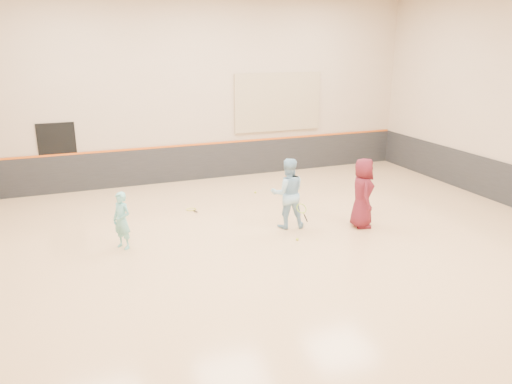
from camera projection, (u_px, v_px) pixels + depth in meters
name	position (u px, v px, depth m)	size (l,w,h in m)	color
room	(269.00, 210.00, 11.57)	(15.04, 12.04, 6.22)	tan
wainscot_back	(202.00, 162.00, 16.96)	(14.90, 0.04, 1.20)	#232326
wainscot_right	(511.00, 186.00, 14.22)	(0.04, 11.90, 1.20)	#232326
accent_stripe	(201.00, 144.00, 16.76)	(14.90, 0.03, 0.06)	#D85914
acoustic_panel	(278.00, 102.00, 17.34)	(3.20, 0.08, 2.00)	tan
doorway	(59.00, 159.00, 15.26)	(1.10, 0.05, 2.20)	black
girl	(122.00, 220.00, 11.31)	(0.49, 0.32, 1.34)	#77CFCC
instructor	(288.00, 193.00, 12.52)	(0.87, 0.68, 1.80)	#92C2E1
young_man	(362.00, 193.00, 12.57)	(0.87, 0.57, 1.79)	maroon
held_racket	(301.00, 208.00, 12.37)	(0.44, 0.44, 0.47)	#9CCB2C
spare_racket	(191.00, 208.00, 14.03)	(0.64, 0.64, 0.08)	gold
ball_under_racket	(297.00, 239.00, 11.90)	(0.07, 0.07, 0.07)	#DAEA36
ball_in_hand	(369.00, 188.00, 12.37)	(0.07, 0.07, 0.07)	gold
ball_beside_spare	(255.00, 192.00, 15.53)	(0.07, 0.07, 0.07)	yellow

